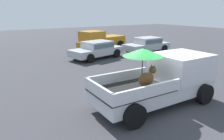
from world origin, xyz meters
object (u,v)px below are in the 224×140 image
Objects in this scene: pickup_truck_main at (164,79)px; parked_sedan_far at (97,49)px; pickup_truck_red at (100,40)px; parked_sedan_near at (147,44)px.

pickup_truck_main reaches higher than parked_sedan_far.
pickup_truck_main reaches higher than pickup_truck_red.
pickup_truck_red is 1.15× the size of parked_sedan_near.
parked_sedan_far is (1.81, 8.78, -0.25)m from pickup_truck_main.
parked_sedan_near is (6.76, 8.50, -0.25)m from pickup_truck_main.
parked_sedan_near is at bearing 164.89° from parked_sedan_far.
pickup_truck_red is 1.10× the size of parked_sedan_far.
pickup_truck_main is at bearing 49.02° from parked_sedan_near.
pickup_truck_main is 8.97m from parked_sedan_far.
pickup_truck_main is at bearing 61.70° from pickup_truck_red.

